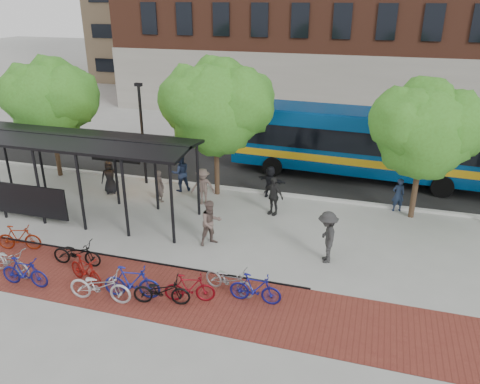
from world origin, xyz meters
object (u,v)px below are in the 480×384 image
(bike_7, at_px, (132,282))
(bike_5, at_px, (86,270))
(bus_shelter, at_px, (72,148))
(pedestrian_4, at_px, (273,196))
(bike_6, at_px, (100,286))
(bike_2, at_px, (10,261))
(pedestrian_3, at_px, (203,187))
(tree_a, at_px, (50,97))
(bike_10, at_px, (229,280))
(pedestrian_1, at_px, (160,186))
(lamp_post_left, at_px, (142,131))
(bike_9, at_px, (190,288))
(pedestrian_9, at_px, (327,237))
(bus, at_px, (359,140))
(tree_b, at_px, (218,103))
(pedestrian_2, at_px, (181,173))
(bike_4, at_px, (77,253))
(tree_c, at_px, (427,127))
(bike_8, at_px, (162,291))
(bike_1, at_px, (19,238))
(pedestrian_8, at_px, (211,223))
(pedestrian_0, at_px, (110,177))
(bike_3, at_px, (24,272))
(bike_11, at_px, (255,289))

(bike_7, bearing_deg, bike_5, 72.62)
(bus_shelter, xyz_separation_m, pedestrian_4, (8.25, 2.32, -2.13))
(bus_shelter, distance_m, bike_6, 7.49)
(bike_2, bearing_deg, pedestrian_3, -18.06)
(tree_a, height_order, bike_2, tree_a)
(bike_10, relative_size, pedestrian_1, 1.19)
(bike_5, bearing_deg, lamp_post_left, 35.86)
(bike_9, xyz_separation_m, pedestrian_9, (3.82, 3.69, 0.49))
(bike_7, relative_size, pedestrian_9, 0.95)
(bus_shelter, bearing_deg, bike_5, -54.08)
(tree_a, xyz_separation_m, bus, (15.24, 4.33, -2.19))
(tree_b, height_order, bike_9, tree_b)
(tree_b, height_order, pedestrian_2, tree_b)
(pedestrian_4, bearing_deg, bike_2, -112.84)
(tree_a, bearing_deg, bike_4, -50.85)
(bike_5, bearing_deg, bus_shelter, 57.08)
(pedestrian_3, bearing_deg, tree_c, 1.95)
(bike_9, distance_m, pedestrian_1, 8.14)
(bike_4, xyz_separation_m, pedestrian_3, (2.44, 6.30, 0.39))
(tree_c, distance_m, lamp_post_left, 13.16)
(bike_8, bearing_deg, bike_1, 65.00)
(bus_shelter, distance_m, bike_7, 7.73)
(bike_8, bearing_deg, pedestrian_8, -14.29)
(pedestrian_0, bearing_deg, bus_shelter, -117.93)
(tree_b, xyz_separation_m, bike_8, (1.16, -8.91, -3.98))
(tree_b, xyz_separation_m, bike_7, (0.10, -8.87, -3.90))
(pedestrian_8, bearing_deg, tree_c, -13.93)
(bike_2, height_order, pedestrian_2, pedestrian_2)
(bike_1, height_order, bike_9, bike_1)
(bike_8, bearing_deg, bike_4, 60.69)
(bus_shelter, height_order, tree_b, tree_b)
(bus, relative_size, pedestrian_4, 7.65)
(bus, distance_m, bike_7, 14.63)
(tree_a, distance_m, pedestrian_4, 12.58)
(bike_3, relative_size, bike_9, 1.07)
(bike_1, distance_m, bike_8, 6.85)
(pedestrian_2, bearing_deg, pedestrian_8, 88.82)
(bike_1, bearing_deg, tree_b, -51.92)
(bike_1, relative_size, pedestrian_0, 1.01)
(lamp_post_left, height_order, bike_1, lamp_post_left)
(bike_11, bearing_deg, tree_b, 25.33)
(bike_3, bearing_deg, bus, -38.30)
(pedestrian_1, bearing_deg, tree_c, -142.68)
(tree_c, bearing_deg, bus_shelter, -164.94)
(bike_1, relative_size, pedestrian_8, 0.91)
(lamp_post_left, height_order, pedestrian_2, lamp_post_left)
(pedestrian_3, xyz_separation_m, pedestrian_8, (1.64, -3.47, 0.05))
(bike_8, xyz_separation_m, pedestrian_2, (-3.11, 8.75, 0.47))
(bike_10, height_order, bike_11, bike_11)
(tree_c, bearing_deg, tree_b, 180.00)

